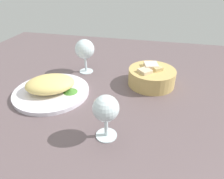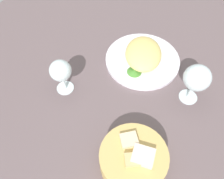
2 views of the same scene
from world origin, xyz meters
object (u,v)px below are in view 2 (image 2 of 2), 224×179
at_px(wine_glass_far, 197,79).
at_px(plate, 142,60).
at_px(bread_basket, 134,158).
at_px(wine_glass_near, 61,72).

bearing_deg(wine_glass_far, plate, -106.84).
bearing_deg(bread_basket, wine_glass_far, 170.28).
relative_size(bread_basket, wine_glass_far, 1.24).
relative_size(plate, wine_glass_near, 2.12).
xyz_separation_m(wine_glass_near, wine_glass_far, (-0.18, 0.35, 0.01)).
bearing_deg(wine_glass_near, bread_basket, 72.68).
bearing_deg(wine_glass_far, wine_glass_near, -62.93).
relative_size(plate, bread_basket, 1.51).
distance_m(plate, wine_glass_near, 0.30).
distance_m(bread_basket, wine_glass_far, 0.29).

